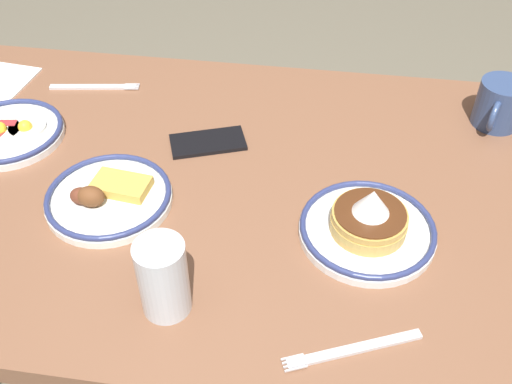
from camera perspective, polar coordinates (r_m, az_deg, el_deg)
The scene contains 9 objects.
dining_table at distance 1.13m, azimuth -2.21°, elevation -2.74°, with size 1.44×0.83×0.73m.
plate_near_main at distance 1.25m, azimuth -22.91°, elevation 5.37°, with size 0.21×0.21×0.04m.
plate_center_pancakes at distance 0.97m, azimuth 10.84°, elevation -3.15°, with size 0.22×0.22×0.10m.
plate_far_companion at distance 1.04m, azimuth -14.21°, elevation -0.43°, with size 0.22×0.22×0.05m.
coffee_mug at distance 1.27m, azimuth 22.60°, elevation 7.93°, with size 0.09×0.12×0.09m.
drinking_glass at distance 0.84m, azimuth -8.97°, elevation -8.53°, with size 0.07×0.07×0.13m.
cell_phone at distance 1.15m, azimuth -4.70°, elevation 4.84°, with size 0.14×0.07×0.01m, color black.
fork_near at distance 1.35m, azimuth -15.36°, elevation 9.82°, with size 0.20×0.05×0.01m.
fork_far at distance 0.84m, azimuth 9.31°, elevation -14.88°, with size 0.19×0.09×0.01m.
Camera 1 is at (-0.16, 0.77, 1.44)m, focal length 41.17 mm.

